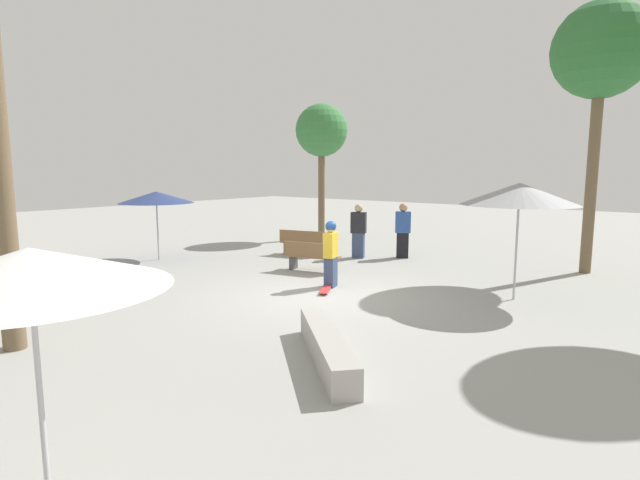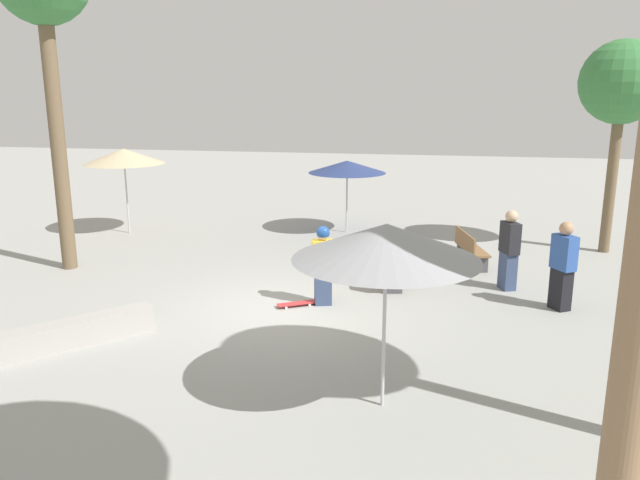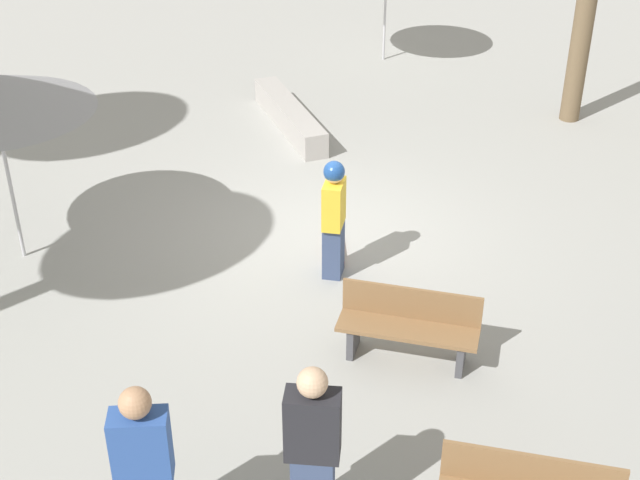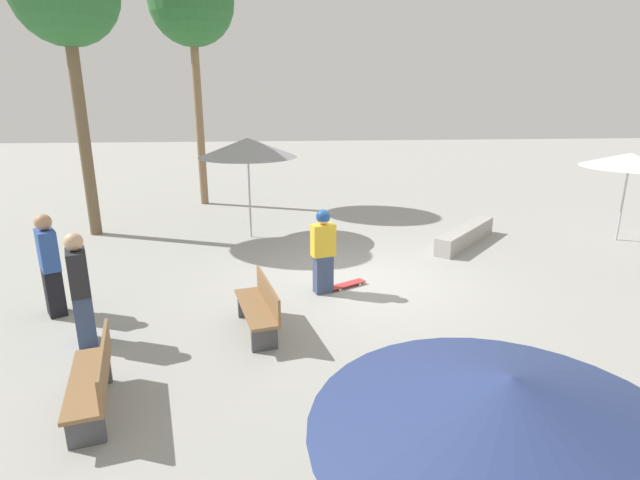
% 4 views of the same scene
% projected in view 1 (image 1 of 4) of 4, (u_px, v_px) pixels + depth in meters
% --- Properties ---
extents(ground_plane, '(60.00, 60.00, 0.00)m').
position_uv_depth(ground_plane, '(324.00, 297.00, 11.36)').
color(ground_plane, '#9E9E99').
extents(skater_main, '(0.36, 0.49, 1.64)m').
position_uv_depth(skater_main, '(331.00, 252.00, 12.25)').
color(skater_main, '#38476B').
rests_on(skater_main, ground_plane).
extents(skateboard, '(0.57, 0.79, 0.07)m').
position_uv_depth(skateboard, '(325.00, 290.00, 11.84)').
color(skateboard, red).
rests_on(skateboard, ground_plane).
extents(concrete_ledge, '(2.40, 2.22, 0.44)m').
position_uv_depth(concrete_ledge, '(327.00, 347.00, 7.57)').
color(concrete_ledge, '#A8A39E').
rests_on(concrete_ledge, ground_plane).
extents(bench_near, '(1.66, 0.82, 0.85)m').
position_uv_depth(bench_near, '(303.00, 243.00, 16.85)').
color(bench_near, '#47474C').
rests_on(bench_near, ground_plane).
extents(bench_far, '(1.66, 0.79, 0.85)m').
position_uv_depth(bench_far, '(312.00, 257.00, 14.17)').
color(bench_far, '#47474C').
rests_on(bench_far, ground_plane).
extents(shade_umbrella_white, '(2.30, 2.30, 2.26)m').
position_uv_depth(shade_umbrella_white, '(29.00, 269.00, 4.14)').
color(shade_umbrella_white, '#B7B7BC').
rests_on(shade_umbrella_white, ground_plane).
extents(shade_umbrella_grey, '(2.51, 2.51, 2.61)m').
position_uv_depth(shade_umbrella_grey, '(519.00, 194.00, 10.84)').
color(shade_umbrella_grey, '#B7B7BC').
rests_on(shade_umbrella_grey, ground_plane).
extents(shade_umbrella_navy, '(2.33, 2.33, 2.19)m').
position_uv_depth(shade_umbrella_navy, '(156.00, 197.00, 15.75)').
color(shade_umbrella_navy, '#B7B7BC').
rests_on(shade_umbrella_navy, ground_plane).
extents(palm_tree_center_right, '(2.13, 2.13, 5.52)m').
position_uv_depth(palm_tree_center_right, '(322.00, 132.00, 20.37)').
color(palm_tree_center_right, brown).
rests_on(palm_tree_center_right, ground_plane).
extents(palm_tree_right, '(2.55, 2.55, 7.30)m').
position_uv_depth(palm_tree_right, '(601.00, 53.00, 13.21)').
color(palm_tree_right, brown).
rests_on(palm_tree_right, ground_plane).
extents(bystander_watching, '(0.56, 0.49, 1.79)m').
position_uv_depth(bystander_watching, '(403.00, 231.00, 16.28)').
color(bystander_watching, black).
rests_on(bystander_watching, ground_plane).
extents(bystander_far, '(0.55, 0.43, 1.77)m').
position_uv_depth(bystander_far, '(358.00, 231.00, 16.27)').
color(bystander_far, '#38476B').
rests_on(bystander_far, ground_plane).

